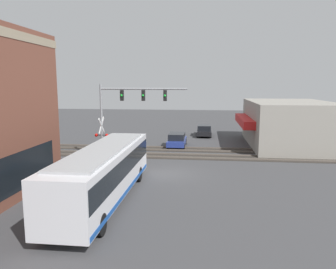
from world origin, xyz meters
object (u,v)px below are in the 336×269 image
(city_bus, at_px, (104,171))
(parked_car_blue, at_px, (177,140))
(pedestrian_at_crossing, at_px, (122,151))
(parked_car_black, at_px, (204,131))
(crossing_signal, at_px, (102,135))

(city_bus, height_order, parked_car_blue, city_bus)
(parked_car_blue, height_order, pedestrian_at_crossing, pedestrian_at_crossing)
(parked_car_black, bearing_deg, pedestrian_at_crossing, 155.52)
(crossing_signal, height_order, parked_car_blue, crossing_signal)
(parked_car_black, xyz_separation_m, pedestrian_at_crossing, (-14.91, 6.79, 0.26))
(parked_car_blue, relative_size, parked_car_black, 0.93)
(parked_car_black, bearing_deg, city_bus, 167.40)
(parked_car_blue, xyz_separation_m, pedestrian_at_crossing, (-7.32, 3.99, 0.25))
(city_bus, xyz_separation_m, crossing_signal, (8.99, 3.05, 0.60))
(parked_car_blue, bearing_deg, pedestrian_at_crossing, 151.42)
(parked_car_black, height_order, pedestrian_at_crossing, pedestrian_at_crossing)
(parked_car_black, relative_size, pedestrian_at_crossing, 2.55)
(crossing_signal, height_order, parked_car_black, crossing_signal)
(crossing_signal, xyz_separation_m, parked_car_blue, (7.59, -5.65, -1.62))
(crossing_signal, distance_m, parked_car_black, 17.45)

